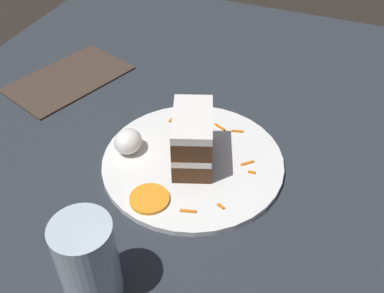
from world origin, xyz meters
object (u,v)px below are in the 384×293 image
at_px(plate, 192,163).
at_px(orange_garnish, 149,199).
at_px(drinking_glass, 89,265).
at_px(cake_slice, 192,139).
at_px(cream_dollop, 128,141).
at_px(menu_card, 69,79).

distance_m(plate, orange_garnish, 0.11).
bearing_deg(drinking_glass, orange_garnish, 179.04).
bearing_deg(plate, cake_slice, -169.25).
xyz_separation_m(plate, cake_slice, (-0.00, -0.00, 0.05)).
bearing_deg(cake_slice, plate, 80.94).
xyz_separation_m(cake_slice, drinking_glass, (0.26, -0.03, -0.00)).
xyz_separation_m(cream_dollop, menu_card, (-0.16, -0.23, -0.03)).
height_order(orange_garnish, menu_card, orange_garnish).
xyz_separation_m(cake_slice, menu_card, (-0.14, -0.34, -0.05)).
height_order(cake_slice, menu_card, cake_slice).
bearing_deg(cream_dollop, cake_slice, 99.56).
bearing_deg(orange_garnish, menu_card, -128.87).
relative_size(plate, drinking_glass, 2.38).
bearing_deg(menu_card, cream_dollop, 164.50).
xyz_separation_m(orange_garnish, drinking_glass, (0.16, -0.00, 0.04)).
distance_m(orange_garnish, drinking_glass, 0.16).
distance_m(cake_slice, orange_garnish, 0.12).
relative_size(cake_slice, menu_card, 0.51).
relative_size(plate, orange_garnish, 4.93).
bearing_deg(drinking_glass, cream_dollop, -162.22).
relative_size(plate, cream_dollop, 5.98).
height_order(plate, cake_slice, cake_slice).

